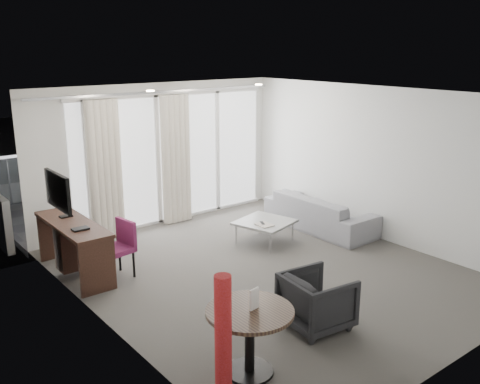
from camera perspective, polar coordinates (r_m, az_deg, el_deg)
floor at (r=8.00m, az=2.70°, el=-8.52°), size 5.00×6.00×0.00m
ceiling at (r=7.34m, az=2.96°, el=10.36°), size 5.00×6.00×0.00m
wall_left at (r=6.28m, az=-14.66°, el=-3.15°), size 0.00×6.00×2.60m
wall_right at (r=9.37m, az=14.44°, el=2.94°), size 0.00×6.00×2.60m
wall_front at (r=5.77m, az=22.90°, el=-5.53°), size 5.00×0.00×2.60m
window_panel at (r=10.12m, az=-7.09°, el=3.64°), size 4.00×0.02×2.38m
window_frame at (r=10.11m, az=-7.05°, el=3.63°), size 4.10×0.06×2.44m
curtain_left at (r=9.32m, az=-14.17°, el=2.27°), size 0.60×0.20×2.38m
curtain_right at (r=9.96m, az=-6.84°, el=3.45°), size 0.60×0.20×2.38m
curtain_track at (r=9.65m, az=-8.36°, el=10.53°), size 4.80×0.04×0.04m
downlight_a at (r=8.14m, az=-9.55°, el=10.60°), size 0.12×0.12×0.02m
downlight_b at (r=9.33m, az=2.00°, el=11.39°), size 0.12×0.12×0.02m
desk at (r=8.14m, az=-17.23°, el=-5.81°), size 0.53×1.69×0.79m
tv at (r=7.58m, az=-18.87°, el=0.10°), size 0.05×0.80×0.50m
desk_chair at (r=7.87m, az=-13.09°, el=-6.06°), size 0.52×0.49×0.83m
round_table at (r=5.59m, az=1.04°, el=-15.67°), size 1.10×1.10×0.71m
menu_card at (r=5.43m, az=1.51°, el=-12.29°), size 0.12×0.04×0.22m
red_lamp at (r=5.08m, az=-1.80°, el=-15.48°), size 0.27×0.27×1.28m
tub_armchair at (r=6.48m, az=8.21°, el=-11.42°), size 0.82×0.80×0.67m
coffee_table at (r=9.09m, az=2.64°, el=-4.25°), size 1.03×1.03×0.38m
remote at (r=8.89m, az=2.40°, el=-3.53°), size 0.12×0.17×0.02m
magazine at (r=8.83m, az=2.61°, el=-3.66°), size 0.23×0.29×0.02m
sofa at (r=9.82m, az=8.53°, el=-2.13°), size 0.84×2.14×0.63m
terrace_slab at (r=11.71m, az=-10.77°, el=-1.26°), size 5.60×3.00×0.12m
rattan_chair_a at (r=11.14m, az=-8.90°, el=0.70°), size 0.68×0.68×0.90m
rattan_chair_b at (r=12.69m, az=-6.54°, el=2.28°), size 0.68×0.68×0.77m
rattan_table at (r=11.86m, az=-5.19°, el=0.82°), size 0.60×0.60×0.54m
balustrade at (r=12.84m, az=-13.93°, el=2.61°), size 5.50×0.06×1.05m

